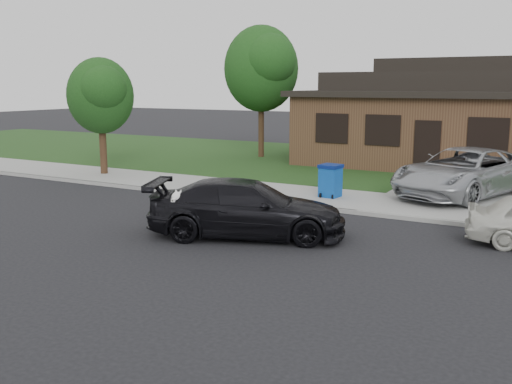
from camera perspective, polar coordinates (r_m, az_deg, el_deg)
The scene contains 11 objects.
ground at distance 15.21m, azimuth -7.92°, elevation -3.29°, with size 120.00×120.00×0.00m, color black.
sidewalk at distance 19.33m, azimuth 0.96°, elevation -0.01°, with size 60.00×3.00×0.12m, color gray.
curb at distance 18.05m, azimuth -1.27°, elevation -0.78°, with size 60.00×0.12×0.12m, color gray.
lawn at distance 26.58m, azimuth 9.09°, elevation 2.80°, with size 60.00×13.00×0.13m, color #193814.
driveway at distance 22.26m, azimuth 21.04°, elevation 0.72°, with size 4.50×13.00×0.14m, color gray.
sedan at distance 13.83m, azimuth -0.96°, elevation -1.65°, with size 5.14×3.56×1.38m.
minivan at distance 19.37m, azimuth 20.06°, elevation 1.88°, with size 2.53×5.48×1.52m, color #A7AAAF.
recycling_bin at distance 18.29m, azimuth 7.45°, elevation 1.15°, with size 0.70×0.71×1.04m.
house at distance 27.27m, azimuth 18.66°, elevation 6.95°, with size 12.60×8.60×4.65m.
tree_0 at distance 28.00m, azimuth 0.71°, elevation 12.39°, with size 3.78×3.60×6.34m.
tree_2 at distance 23.47m, azimuth -15.23°, elevation 9.39°, with size 2.73×2.60×4.59m.
Camera 1 is at (8.90, -11.78, 3.65)m, focal length 40.00 mm.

